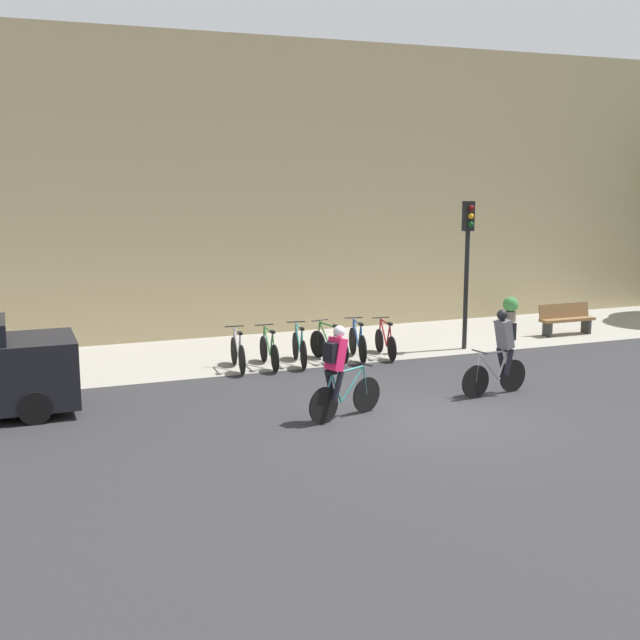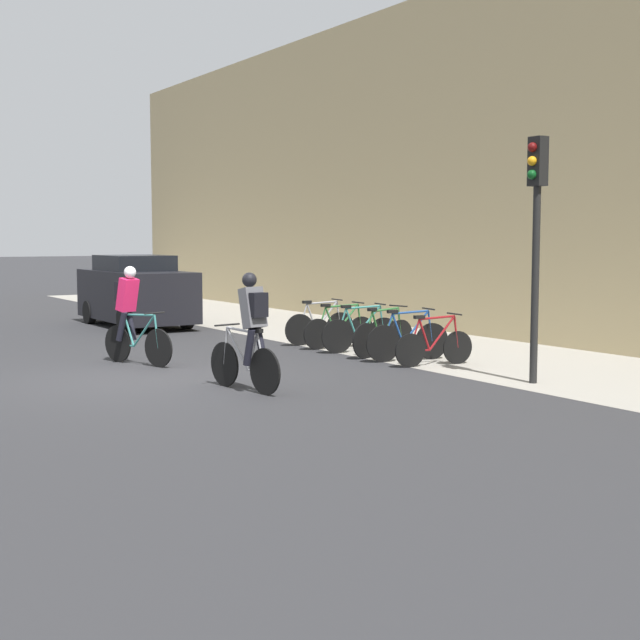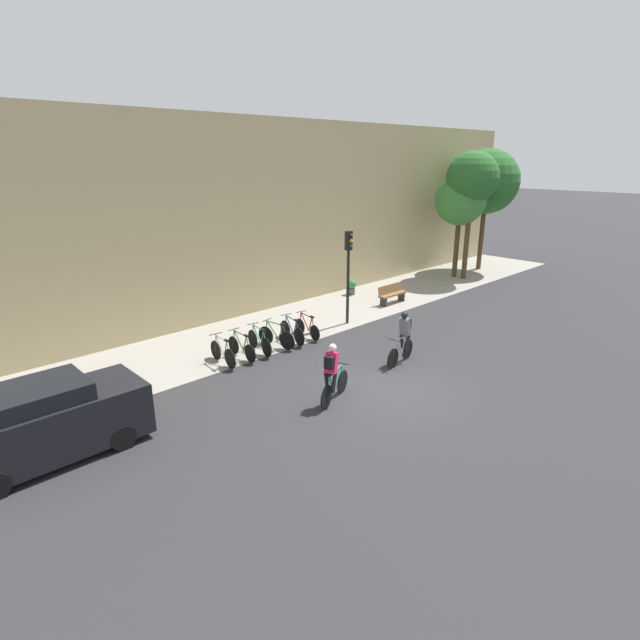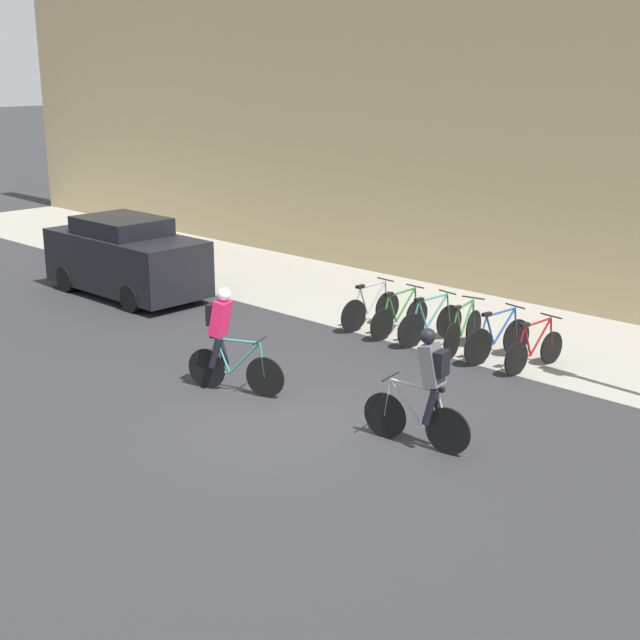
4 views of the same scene
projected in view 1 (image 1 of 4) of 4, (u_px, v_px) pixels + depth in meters
ground at (435, 417)px, 15.11m from camera, size 200.00×200.00×0.00m
kerb_strip at (309, 347)px, 21.30m from camera, size 44.00×4.50×0.01m
building_facade at (277, 189)px, 22.91m from camera, size 44.00×0.60×8.28m
cyclist_pink at (339, 370)px, 14.76m from camera, size 1.69×0.71×1.79m
cyclist_grey at (501, 350)px, 16.54m from camera, size 1.70×0.52×1.79m
parked_bike_0 at (238, 353)px, 18.76m from camera, size 0.46×1.67×0.97m
parked_bike_1 at (269, 351)px, 19.03m from camera, size 0.46×1.70×0.95m
parked_bike_2 at (299, 348)px, 19.31m from camera, size 0.46×1.70×0.98m
parked_bike_3 at (329, 345)px, 19.58m from camera, size 0.49×1.67×0.98m
parked_bike_4 at (358, 343)px, 19.86m from camera, size 0.47×1.70×0.98m
parked_bike_5 at (386, 342)px, 20.14m from camera, size 0.46×1.60×0.94m
traffic_light_pole at (468, 248)px, 20.64m from camera, size 0.26×0.30×3.86m
bench at (566, 319)px, 22.92m from camera, size 1.69×0.44×0.89m
potted_plant at (510, 308)px, 25.05m from camera, size 0.48×0.48×0.78m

